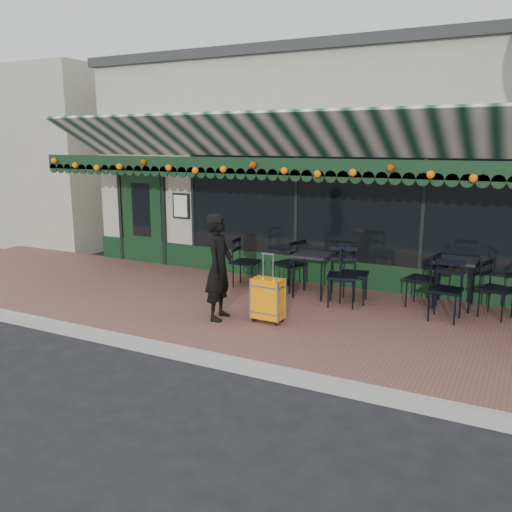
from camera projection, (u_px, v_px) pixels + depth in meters
The scene contains 16 objects.
ground at pixel (244, 369), 6.95m from camera, with size 80.00×80.00×0.00m, color black.
sidewalk at pixel (304, 319), 8.67m from camera, with size 18.00×4.00×0.15m, color brown.
curb at pixel (241, 366), 6.86m from camera, with size 18.00×0.16×0.15m, color #9E9E99.
restaurant_building at pixel (396, 166), 13.29m from camera, with size 12.00×9.60×4.50m.
neighbor_building_left at pixel (31, 155), 19.25m from camera, with size 12.00×8.00×4.80m, color #A5A391.
woman at pixel (219, 267), 8.31m from camera, with size 0.60×0.40×1.65m, color black.
suitcase at pixel (268, 299), 8.24m from camera, with size 0.47×0.27×1.07m.
cafe_table_a at pixel (456, 264), 8.94m from camera, with size 0.66×0.66×0.82m.
cafe_table_b at pixel (313, 258), 9.58m from camera, with size 0.63×0.63×0.78m.
chair_a_left at pixel (423, 279), 9.00m from camera, with size 0.47×0.47×0.94m, color black, non-canonical shape.
chair_a_right at pixel (497, 290), 8.44m from camera, with size 0.45×0.45×0.90m, color black, non-canonical shape.
chair_a_front at pixel (446, 291), 8.32m from camera, with size 0.47×0.47×0.94m, color black, non-canonical shape.
chair_b_left at pixel (289, 264), 10.05m from camera, with size 0.48×0.48×0.97m, color black, non-canonical shape.
chair_b_right at pixel (354, 275), 9.27m from camera, with size 0.48×0.48×0.96m, color black, non-canonical shape.
chair_b_front at pixel (342, 277), 9.07m from camera, with size 0.49×0.49×0.99m, color black, non-canonical shape.
chair_solo at pixel (246, 262), 10.29m from camera, with size 0.46×0.46×0.93m, color black, non-canonical shape.
Camera 1 is at (3.12, -5.70, 2.86)m, focal length 38.00 mm.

